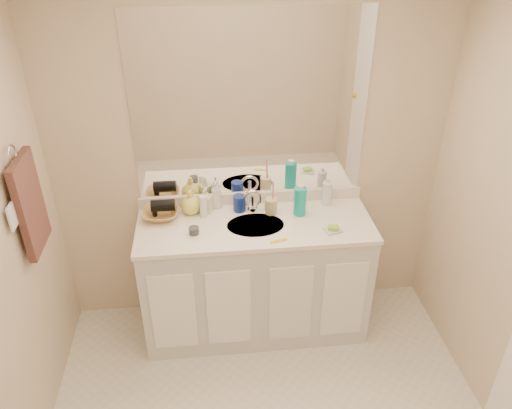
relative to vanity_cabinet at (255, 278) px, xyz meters
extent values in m
cube|color=beige|center=(0.00, 0.28, 0.77)|extent=(2.60, 0.02, 2.40)
cube|color=silver|center=(0.00, 0.00, 0.00)|extent=(1.50, 0.55, 0.85)
cube|color=white|center=(0.00, 0.00, 0.44)|extent=(1.52, 0.57, 0.03)
cube|color=white|center=(0.00, 0.26, 0.50)|extent=(1.52, 0.03, 0.08)
cylinder|color=beige|center=(0.00, -0.02, 0.44)|extent=(0.37, 0.37, 0.02)
cylinder|color=silver|center=(0.00, 0.16, 0.51)|extent=(0.02, 0.02, 0.11)
cube|color=white|center=(0.00, 0.27, 1.14)|extent=(1.48, 0.01, 1.20)
cylinder|color=navy|center=(-0.09, 0.17, 0.51)|extent=(0.09, 0.09, 0.11)
cylinder|color=#C9BD8D|center=(0.12, 0.11, 0.51)|extent=(0.09, 0.09, 0.11)
cylinder|color=#F44082|center=(0.13, 0.11, 0.60)|extent=(0.02, 0.04, 0.19)
cylinder|color=#0DA59A|center=(0.30, 0.08, 0.55)|extent=(0.10, 0.10, 0.19)
cylinder|color=silver|center=(0.51, 0.18, 0.54)|extent=(0.08, 0.08, 0.17)
cube|color=silver|center=(0.48, -0.14, 0.46)|extent=(0.12, 0.11, 0.01)
cube|color=#88CF32|center=(0.48, -0.14, 0.48)|extent=(0.07, 0.06, 0.02)
cube|color=yellow|center=(0.12, -0.22, 0.46)|extent=(0.11, 0.05, 0.00)
cylinder|color=#34353B|center=(-0.39, -0.08, 0.48)|extent=(0.07, 0.07, 0.04)
cylinder|color=white|center=(-0.33, 0.12, 0.53)|extent=(0.05, 0.05, 0.15)
imported|color=silver|center=(-0.24, 0.23, 0.55)|extent=(0.09, 0.09, 0.20)
imported|color=beige|center=(-0.31, 0.18, 0.54)|extent=(0.10, 0.10, 0.17)
imported|color=#EBE95B|center=(-0.41, 0.17, 0.54)|extent=(0.16, 0.16, 0.17)
imported|color=#AD8446|center=(-0.61, 0.13, 0.48)|extent=(0.24, 0.24, 0.06)
cylinder|color=black|center=(-0.59, 0.13, 0.54)|extent=(0.15, 0.08, 0.08)
torus|color=silver|center=(-1.27, -0.25, 1.12)|extent=(0.01, 0.11, 0.11)
cube|color=#3C2320|center=(-1.25, -0.25, 0.82)|extent=(0.04, 0.32, 0.55)
cube|color=white|center=(-1.27, -0.45, 0.88)|extent=(0.01, 0.08, 0.13)
camera|label=1|loc=(-0.29, -2.67, 2.21)|focal=35.00mm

